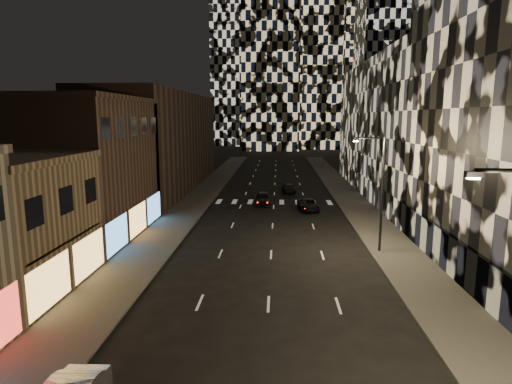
# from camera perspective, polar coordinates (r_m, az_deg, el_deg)

# --- Properties ---
(sidewalk_left) EXTENTS (4.00, 120.00, 0.15)m
(sidewalk_left) POSITION_cam_1_polar(r_m,az_deg,el_deg) (55.19, -8.04, -1.15)
(sidewalk_left) COLOR #47443F
(sidewalk_left) RESTS_ON ground
(sidewalk_right) EXTENTS (4.00, 120.00, 0.15)m
(sidewalk_right) POSITION_cam_1_polar(r_m,az_deg,el_deg) (55.02, 12.87, -1.34)
(sidewalk_right) COLOR #47443F
(sidewalk_right) RESTS_ON ground
(curb_left) EXTENTS (0.20, 120.00, 0.15)m
(curb_left) POSITION_cam_1_polar(r_m,az_deg,el_deg) (54.83, -5.89, -1.17)
(curb_left) COLOR #4C4C47
(curb_left) RESTS_ON ground
(curb_right) EXTENTS (0.20, 120.00, 0.15)m
(curb_right) POSITION_cam_1_polar(r_m,az_deg,el_deg) (54.69, 10.70, -1.33)
(curb_right) COLOR #4C4C47
(curb_right) RESTS_ON ground
(retail_brown) EXTENTS (10.00, 15.00, 12.00)m
(retail_brown) POSITION_cam_1_polar(r_m,az_deg,el_deg) (40.86, -22.41, 2.71)
(retail_brown) COLOR #463127
(retail_brown) RESTS_ON ground
(retail_filler_left) EXTENTS (10.00, 40.00, 14.00)m
(retail_filler_left) POSITION_cam_1_polar(r_m,az_deg,el_deg) (65.62, -12.58, 6.57)
(retail_filler_left) COLOR #463127
(retail_filler_left) RESTS_ON ground
(midrise_base) EXTENTS (0.60, 25.00, 3.00)m
(midrise_base) POSITION_cam_1_polar(r_m,az_deg,el_deg) (31.43, 25.16, -7.90)
(midrise_base) COLOR #383838
(midrise_base) RESTS_ON ground
(midrise_filler_right) EXTENTS (16.00, 40.00, 18.00)m
(midrise_filler_right) POSITION_cam_1_polar(r_m,az_deg,el_deg) (63.26, 21.14, 7.84)
(midrise_filler_right) COLOR #232326
(midrise_filler_right) RESTS_ON ground
(streetlight_far) EXTENTS (2.55, 0.25, 9.00)m
(streetlight_far) POSITION_cam_1_polar(r_m,az_deg,el_deg) (34.48, 16.13, 0.77)
(streetlight_far) COLOR black
(streetlight_far) RESTS_ON sidewalk_right
(car_dark_midlane) EXTENTS (2.05, 4.63, 1.55)m
(car_dark_midlane) POSITION_cam_1_polar(r_m,az_deg,el_deg) (52.50, 0.95, -0.84)
(car_dark_midlane) COLOR black
(car_dark_midlane) RESTS_ON ground
(car_dark_oncoming) EXTENTS (2.13, 4.55, 1.28)m
(car_dark_oncoming) POSITION_cam_1_polar(r_m,az_deg,el_deg) (61.10, 4.38, 0.54)
(car_dark_oncoming) COLOR black
(car_dark_oncoming) RESTS_ON ground
(car_dark_rightlane) EXTENTS (2.54, 4.80, 1.29)m
(car_dark_rightlane) POSITION_cam_1_polar(r_m,az_deg,el_deg) (49.64, 6.97, -1.71)
(car_dark_rightlane) COLOR black
(car_dark_rightlane) RESTS_ON ground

